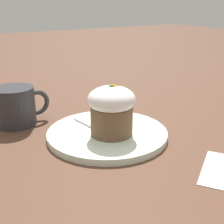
# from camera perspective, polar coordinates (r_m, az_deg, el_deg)

# --- Properties ---
(ground_plane) EXTENTS (4.00, 4.00, 0.00)m
(ground_plane) POSITION_cam_1_polar(r_m,az_deg,el_deg) (0.60, -0.88, -4.51)
(ground_plane) COLOR #513323
(dessert_plate) EXTENTS (0.23, 0.23, 0.01)m
(dessert_plate) POSITION_cam_1_polar(r_m,az_deg,el_deg) (0.60, -0.88, -3.98)
(dessert_plate) COLOR silver
(dessert_plate) RESTS_ON ground_plane
(carrot_cake) EXTENTS (0.09, 0.09, 0.10)m
(carrot_cake) POSITION_cam_1_polar(r_m,az_deg,el_deg) (0.57, 0.00, 0.52)
(carrot_cake) COLOR brown
(carrot_cake) RESTS_ON dessert_plate
(spoon) EXTENTS (0.05, 0.12, 0.01)m
(spoon) POSITION_cam_1_polar(r_m,az_deg,el_deg) (0.59, -2.05, -3.31)
(spoon) COLOR silver
(spoon) RESTS_ON dessert_plate
(coffee_cup) EXTENTS (0.12, 0.08, 0.08)m
(coffee_cup) POSITION_cam_1_polar(r_m,az_deg,el_deg) (0.68, -17.12, 1.04)
(coffee_cup) COLOR #2D2D33
(coffee_cup) RESTS_ON ground_plane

